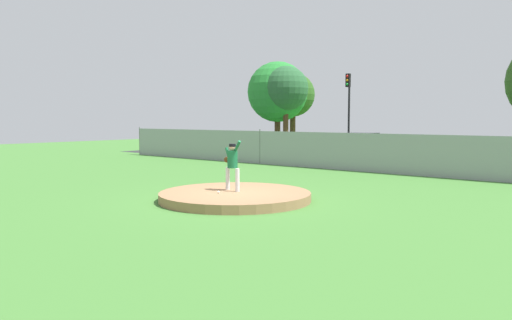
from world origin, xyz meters
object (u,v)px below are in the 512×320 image
(pitcher_youth, at_px, (232,162))
(parked_car_slate, at_px, (356,148))
(parked_car_teal, at_px, (272,145))
(traffic_light_near, at_px, (348,100))
(traffic_cone_orange, at_px, (300,158))
(baseball, at_px, (218,192))
(parked_car_navy, at_px, (400,150))

(pitcher_youth, bearing_deg, parked_car_slate, 103.68)
(pitcher_youth, xyz_separation_m, parked_car_teal, (-9.61, 14.29, -0.39))
(pitcher_youth, relative_size, parked_car_teal, 0.35)
(parked_car_slate, relative_size, traffic_light_near, 0.85)
(traffic_light_near, bearing_deg, pitcher_youth, -70.97)
(traffic_cone_orange, height_order, traffic_light_near, traffic_light_near)
(parked_car_slate, height_order, traffic_light_near, traffic_light_near)
(parked_car_teal, distance_m, traffic_cone_orange, 4.35)
(parked_car_teal, bearing_deg, baseball, -57.12)
(traffic_light_near, bearing_deg, traffic_cone_orange, -85.18)
(pitcher_youth, xyz_separation_m, traffic_light_near, (-6.43, 18.63, 2.57))
(baseball, bearing_deg, traffic_cone_orange, 114.90)
(baseball, height_order, parked_car_slate, parked_car_slate)
(baseball, xyz_separation_m, traffic_cone_orange, (-5.95, 12.82, -0.05))
(baseball, xyz_separation_m, parked_car_teal, (-9.69, 14.99, 0.48))
(parked_car_teal, bearing_deg, traffic_light_near, 53.74)
(traffic_cone_orange, distance_m, traffic_light_near, 7.40)
(baseball, distance_m, traffic_cone_orange, 14.14)
(parked_car_navy, height_order, traffic_light_near, traffic_light_near)
(baseball, xyz_separation_m, traffic_light_near, (-6.50, 19.33, 3.44))
(parked_car_navy, bearing_deg, traffic_light_near, 144.37)
(traffic_light_near, bearing_deg, parked_car_navy, -35.63)
(traffic_cone_orange, xyz_separation_m, traffic_light_near, (-0.55, 6.51, 3.48))
(parked_car_teal, bearing_deg, parked_car_slate, 1.92)
(parked_car_slate, height_order, traffic_cone_orange, parked_car_slate)
(traffic_light_near, bearing_deg, parked_car_teal, -126.26)
(baseball, relative_size, parked_car_slate, 0.02)
(baseball, height_order, traffic_cone_orange, traffic_cone_orange)
(parked_car_slate, bearing_deg, pitcher_youth, -76.32)
(parked_car_navy, bearing_deg, parked_car_teal, -177.38)
(parked_car_slate, distance_m, traffic_light_near, 5.85)
(pitcher_youth, bearing_deg, baseball, -84.04)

